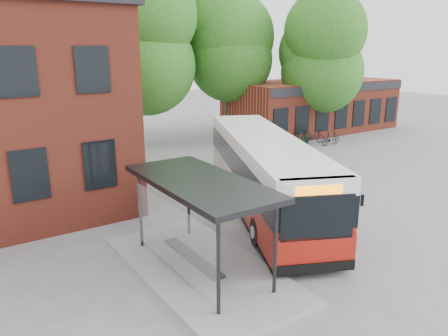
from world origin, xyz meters
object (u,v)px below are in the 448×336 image
bicycle_2 (285,147)px  bicycle_5 (300,137)px  bus_shelter (201,226)px  bicycle_0 (265,144)px  city_bus (264,173)px  bicycle_7 (331,138)px  bicycle_4 (304,139)px  bicycle_3 (282,140)px  bicycle_1 (273,143)px  bicycle_6 (313,137)px

bicycle_2 → bicycle_5: (2.77, 1.54, 0.04)m
bus_shelter → bicycle_0: bus_shelter is taller
city_bus → bicycle_7: (11.58, 7.02, -1.02)m
bicycle_0 → bicycle_5: size_ratio=1.14×
bicycle_4 → bicycle_2: bearing=87.4°
city_bus → bicycle_2: bearing=67.6°
bus_shelter → bicycle_5: size_ratio=4.33×
bicycle_5 → bicycle_3: bearing=96.6°
bus_shelter → bicycle_5: bus_shelter is taller
bicycle_1 → bicycle_3: (1.08, 0.34, 0.02)m
city_bus → bicycle_2: 10.14m
bicycle_5 → bicycle_6: bearing=-102.4°
bicycle_4 → bicycle_7: size_ratio=1.05×
bicycle_3 → bicycle_7: size_ratio=1.10×
bicycle_4 → bicycle_7: (1.70, -0.87, 0.04)m
city_bus → bicycle_4: bearing=62.8°
bicycle_3 → bicycle_4: bearing=-104.5°
bicycle_0 → bicycle_5: 3.31m
bicycle_2 → bicycle_6: (3.79, 1.33, 0.02)m
bus_shelter → bicycle_4: (14.76, 10.98, -0.99)m
bicycle_0 → bicycle_1: size_ratio=1.03×
bus_shelter → bicycle_0: bearing=44.1°
bus_shelter → bicycle_0: 16.30m
bicycle_1 → bicycle_2: 0.99m
bicycle_5 → bicycle_7: size_ratio=0.96×
bicycle_0 → bicycle_7: bicycle_7 is taller
bicycle_0 → bicycle_7: 4.94m
city_bus → bicycle_3: size_ratio=6.54×
city_bus → bicycle_5: (10.09, 8.47, -1.04)m
city_bus → bicycle_7: bearing=55.4°
bus_shelter → bicycle_6: bearing=35.4°
bicycle_4 → bus_shelter: bearing=103.7°
bicycle_0 → bicycle_1: bearing=-145.1°
bicycle_2 → bicycle_3: 1.58m
city_bus → bicycle_3: city_bus is taller
city_bus → bicycle_1: (7.13, 7.90, -0.99)m
bicycle_0 → bicycle_5: bicycle_5 is taller
bicycle_0 → bicycle_3: size_ratio=1.00×
bus_shelter → city_bus: 5.78m
bus_shelter → bicycle_5: (14.97, 11.57, -0.96)m
bicycle_1 → bicycle_2: size_ratio=1.05×
bicycle_0 → bicycle_7: size_ratio=1.10×
bicycle_5 → bicycle_1: bearing=100.3°
bicycle_7 → bicycle_5: bearing=45.3°
bicycle_4 → bicycle_5: 0.63m
bus_shelter → bicycle_3: 17.33m
bicycle_0 → bicycle_1: (0.33, -0.34, 0.05)m
bicycle_0 → bus_shelter: bearing=125.0°
bus_shelter → bicycle_1: (12.01, 10.99, -0.91)m
bicycle_7 → bicycle_3: bearing=69.8°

